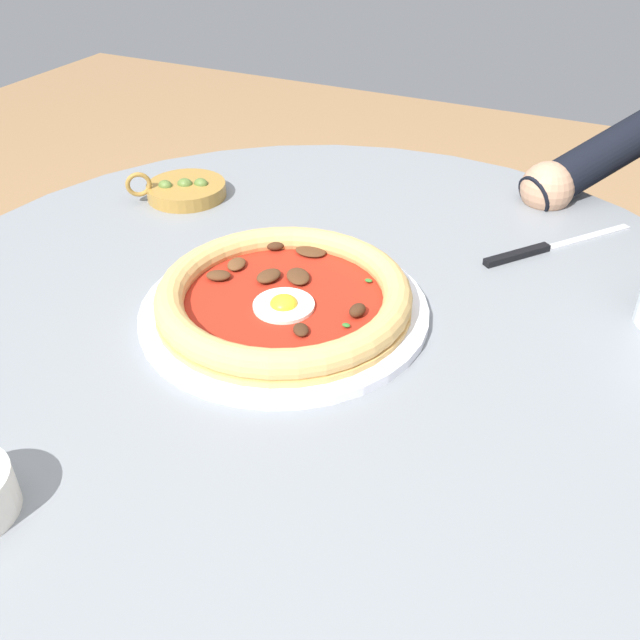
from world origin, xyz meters
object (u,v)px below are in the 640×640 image
object	(u,v)px
dining_table	(319,441)
pizza_on_plate	(284,299)
steak_knife	(538,249)
olive_pan	(185,190)

from	to	relation	value
dining_table	pizza_on_plate	xyz separation A→B (m)	(-0.03, -0.02, 0.21)
pizza_on_plate	steak_knife	size ratio (longest dim) A/B	1.64
pizza_on_plate	steak_knife	world-z (taller)	pizza_on_plate
dining_table	pizza_on_plate	bearing A→B (deg)	-139.95
pizza_on_plate	steak_knife	bearing A→B (deg)	49.69
steak_knife	pizza_on_plate	bearing A→B (deg)	-130.31
pizza_on_plate	olive_pan	bearing A→B (deg)	143.20
pizza_on_plate	olive_pan	size ratio (longest dim) A/B	2.62
dining_table	pizza_on_plate	distance (m)	0.21
dining_table	olive_pan	bearing A→B (deg)	149.46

